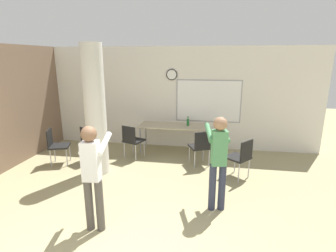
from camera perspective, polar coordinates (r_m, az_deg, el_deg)
wall_back at (r=7.39m, az=1.09°, el=6.12°), size 8.00×0.15×2.80m
support_pillar at (r=5.78m, az=-15.57°, el=3.16°), size 0.45×0.45×2.80m
folding_table at (r=7.01m, az=1.07°, el=-0.22°), size 1.78×0.70×0.74m
bottle_on_table at (r=6.96m, az=4.35°, el=0.86°), size 0.07×0.07×0.26m
chair_table_right at (r=6.19m, az=7.10°, el=-4.18°), size 0.58×0.58×0.87m
chair_by_left_wall at (r=6.80m, az=-23.17°, el=-3.58°), size 0.56×0.56×0.87m
chair_near_pillar at (r=6.74m, az=-16.46°, el=-3.13°), size 0.60×0.60×0.87m
chair_table_left at (r=6.67m, az=-7.80°, el=-2.84°), size 0.57×0.57×0.87m
chair_mid_room at (r=5.72m, az=15.51°, el=-6.26°), size 0.62×0.62×0.87m
person_playing_front at (r=3.94m, az=-16.14°, el=-9.25°), size 0.38×0.62×1.61m
person_playing_side at (r=4.36m, az=10.90°, el=-6.49°), size 0.43×0.62×1.61m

